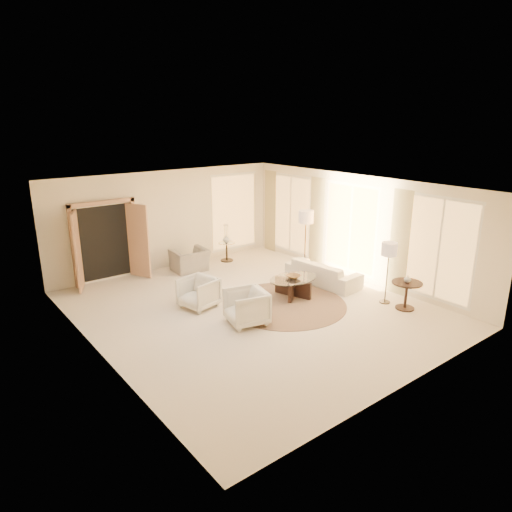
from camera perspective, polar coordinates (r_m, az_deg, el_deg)
room at (r=10.05m, az=-0.40°, el=0.69°), size 7.04×8.04×2.83m
windows_right at (r=12.46m, az=12.02°, el=3.30°), size 0.10×6.40×2.40m
window_back_corner at (r=14.48m, az=-2.73°, el=5.55°), size 1.70×0.10×2.40m
curtains_right at (r=13.01m, az=8.84°, el=3.83°), size 0.06×5.20×2.60m
french_doors at (r=12.54m, az=-18.21°, el=1.57°), size 1.95×0.66×2.16m
area_rug at (r=10.80m, az=3.62°, el=-6.01°), size 3.69×3.69×0.01m
sofa at (r=12.14m, az=8.37°, el=-2.03°), size 0.98×2.10×0.60m
armchair_left at (r=10.58m, az=-7.21°, el=-4.39°), size 0.86×0.90×0.77m
armchair_right at (r=9.68m, az=-1.22°, el=-6.18°), size 0.92×0.95×0.82m
accent_chair at (r=13.08m, az=-8.29°, el=-0.07°), size 1.00×0.69×0.84m
coffee_table at (r=11.17m, az=4.65°, el=-3.62°), size 1.59×1.59×0.47m
end_table at (r=10.92m, az=18.29°, el=-4.13°), size 0.68×0.68×0.65m
side_table at (r=13.89m, az=-3.69°, el=0.79°), size 0.50×0.50×0.58m
floor_lamp_near at (r=12.85m, az=6.26°, el=4.56°), size 0.42×0.42×1.73m
floor_lamp_far at (r=10.89m, az=16.29°, el=0.50°), size 0.36×0.36×1.47m
bowl at (r=11.10m, az=4.67°, el=-2.58°), size 0.34×0.34×0.08m
end_vase at (r=10.83m, az=18.43°, el=-2.73°), size 0.21×0.21×0.17m
side_vase at (r=13.80m, az=-3.72°, el=2.19°), size 0.30×0.30×0.24m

